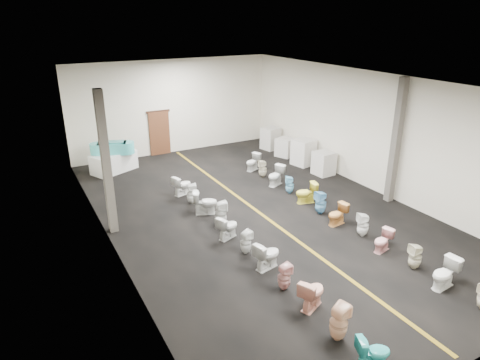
% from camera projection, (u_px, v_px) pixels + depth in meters
% --- Properties ---
extents(floor, '(16.00, 16.00, 0.00)m').
position_uv_depth(floor, '(258.00, 211.00, 14.97)').
color(floor, black).
rests_on(floor, ground).
extents(ceiling, '(16.00, 16.00, 0.00)m').
position_uv_depth(ceiling, '(260.00, 81.00, 13.33)').
color(ceiling, black).
rests_on(ceiling, ground).
extents(wall_back, '(10.00, 0.00, 10.00)m').
position_uv_depth(wall_back, '(173.00, 107.00, 20.68)').
color(wall_back, beige).
rests_on(wall_back, ground).
extents(wall_left, '(0.00, 16.00, 16.00)m').
position_uv_depth(wall_left, '(105.00, 176.00, 11.91)').
color(wall_left, beige).
rests_on(wall_left, ground).
extents(wall_right, '(0.00, 16.00, 16.00)m').
position_uv_depth(wall_right, '(370.00, 131.00, 16.39)').
color(wall_right, beige).
rests_on(wall_right, ground).
extents(aisle_stripe, '(0.12, 15.60, 0.01)m').
position_uv_depth(aisle_stripe, '(258.00, 211.00, 14.97)').
color(aisle_stripe, '#836513').
rests_on(aisle_stripe, floor).
extents(back_door, '(1.00, 0.10, 2.10)m').
position_uv_depth(back_door, '(160.00, 133.00, 20.71)').
color(back_door, '#562D19').
rests_on(back_door, floor).
extents(door_frame, '(1.15, 0.08, 0.10)m').
position_uv_depth(door_frame, '(158.00, 111.00, 20.33)').
color(door_frame, '#331C11').
rests_on(door_frame, back_door).
extents(column_left, '(0.25, 0.25, 4.50)m').
position_uv_depth(column_left, '(106.00, 164.00, 12.84)').
color(column_left, '#59544C').
rests_on(column_left, floor).
extents(column_right, '(0.25, 0.25, 4.50)m').
position_uv_depth(column_right, '(396.00, 142.00, 15.06)').
color(column_right, '#59544C').
rests_on(column_right, floor).
extents(display_table, '(2.11, 1.65, 0.84)m').
position_uv_depth(display_table, '(114.00, 162.00, 18.64)').
color(display_table, white).
rests_on(display_table, floor).
extents(bathtub, '(1.80, 1.04, 0.55)m').
position_uv_depth(bathtub, '(112.00, 148.00, 18.40)').
color(bathtub, '#45C8C7').
rests_on(bathtub, display_table).
extents(appliance_crate_a, '(0.82, 0.82, 1.00)m').
position_uv_depth(appliance_crate_a, '(324.00, 163.00, 18.27)').
color(appliance_crate_a, silver).
rests_on(appliance_crate_a, floor).
extents(appliance_crate_b, '(1.01, 1.01, 1.18)m').
position_uv_depth(appliance_crate_b, '(304.00, 152.00, 19.42)').
color(appliance_crate_b, silver).
rests_on(appliance_crate_b, floor).
extents(appliance_crate_c, '(1.02, 1.02, 0.88)m').
position_uv_depth(appliance_crate_c, '(285.00, 147.00, 20.65)').
color(appliance_crate_c, silver).
rests_on(appliance_crate_c, floor).
extents(appliance_crate_d, '(0.92, 0.92, 1.11)m').
position_uv_depth(appliance_crate_d, '(270.00, 138.00, 21.70)').
color(appliance_crate_d, beige).
rests_on(appliance_crate_d, floor).
extents(toilet_left_0, '(0.76, 0.60, 0.68)m').
position_uv_depth(toilet_left_0, '(373.00, 352.00, 8.29)').
color(toilet_left_0, '#2DB5B2').
rests_on(toilet_left_0, floor).
extents(toilet_left_1, '(0.48, 0.47, 0.86)m').
position_uv_depth(toilet_left_1, '(339.00, 323.00, 8.95)').
color(toilet_left_1, '#EDB993').
rests_on(toilet_left_1, floor).
extents(toilet_left_2, '(0.88, 0.72, 0.79)m').
position_uv_depth(toilet_left_2, '(312.00, 293.00, 9.96)').
color(toilet_left_2, '#EBA28C').
rests_on(toilet_left_2, floor).
extents(toilet_left_3, '(0.34, 0.33, 0.71)m').
position_uv_depth(toilet_left_3, '(284.00, 277.00, 10.62)').
color(toilet_left_3, '#CF938F').
rests_on(toilet_left_3, floor).
extents(toilet_left_4, '(0.86, 0.61, 0.80)m').
position_uv_depth(toilet_left_4, '(267.00, 255.00, 11.52)').
color(toilet_left_4, silver).
rests_on(toilet_left_4, floor).
extents(toilet_left_5, '(0.39, 0.38, 0.71)m').
position_uv_depth(toilet_left_5, '(246.00, 242.00, 12.24)').
color(toilet_left_5, silver).
rests_on(toilet_left_5, floor).
extents(toilet_left_6, '(0.83, 0.65, 0.75)m').
position_uv_depth(toilet_left_6, '(228.00, 227.00, 13.08)').
color(toilet_left_6, silver).
rests_on(toilet_left_6, floor).
extents(toilet_left_7, '(0.46, 0.46, 0.84)m').
position_uv_depth(toilet_left_7, '(221.00, 213.00, 13.86)').
color(toilet_left_7, silver).
rests_on(toilet_left_7, floor).
extents(toilet_left_8, '(0.93, 0.74, 0.83)m').
position_uv_depth(toilet_left_8, '(205.00, 202.00, 14.67)').
color(toilet_left_8, silver).
rests_on(toilet_left_8, floor).
extents(toilet_left_9, '(0.43, 0.43, 0.76)m').
position_uv_depth(toilet_left_9, '(191.00, 194.00, 15.48)').
color(toilet_left_9, white).
rests_on(toilet_left_9, floor).
extents(toilet_left_10, '(0.84, 0.63, 0.76)m').
position_uv_depth(toilet_left_10, '(182.00, 185.00, 16.25)').
color(toilet_left_10, white).
rests_on(toilet_left_10, floor).
extents(toilet_right_1, '(0.82, 0.52, 0.79)m').
position_uv_depth(toilet_right_1, '(445.00, 274.00, 10.68)').
color(toilet_right_1, white).
rests_on(toilet_right_1, floor).
extents(toilet_right_2, '(0.40, 0.39, 0.74)m').
position_uv_depth(toilet_right_2, '(415.00, 257.00, 11.49)').
color(toilet_right_2, beige).
rests_on(toilet_right_2, floor).
extents(toilet_right_3, '(0.71, 0.50, 0.66)m').
position_uv_depth(toilet_right_3, '(383.00, 241.00, 12.36)').
color(toilet_right_3, '#EFA7A7').
rests_on(toilet_right_3, floor).
extents(toilet_right_4, '(0.44, 0.44, 0.77)m').
position_uv_depth(toilet_right_4, '(363.00, 225.00, 13.19)').
color(toilet_right_4, white).
rests_on(toilet_right_4, floor).
extents(toilet_right_5, '(0.75, 0.48, 0.72)m').
position_uv_depth(toilet_right_5, '(337.00, 214.00, 13.92)').
color(toilet_right_5, '#D58F45').
rests_on(toilet_right_5, floor).
extents(toilet_right_6, '(0.40, 0.39, 0.83)m').
position_uv_depth(toilet_right_6, '(321.00, 203.00, 14.66)').
color(toilet_right_6, '#70B7E0').
rests_on(toilet_right_6, floor).
extents(toilet_right_7, '(0.84, 0.60, 0.78)m').
position_uv_depth(toilet_right_7, '(306.00, 193.00, 15.52)').
color(toilet_right_7, '#F6E849').
rests_on(toilet_right_7, floor).
extents(toilet_right_8, '(0.42, 0.42, 0.69)m').
position_uv_depth(toilet_right_8, '(290.00, 185.00, 16.37)').
color(toilet_right_8, '#81D0F3').
rests_on(toilet_right_8, floor).
extents(toilet_right_9, '(0.90, 0.72, 0.80)m').
position_uv_depth(toilet_right_9, '(276.00, 176.00, 17.13)').
color(toilet_right_9, white).
rests_on(toilet_right_9, floor).
extents(toilet_right_10, '(0.42, 0.41, 0.75)m').
position_uv_depth(toilet_right_10, '(263.00, 169.00, 17.99)').
color(toilet_right_10, beige).
rests_on(toilet_right_10, floor).
extents(toilet_right_11, '(0.83, 0.67, 0.75)m').
position_uv_depth(toilet_right_11, '(253.00, 162.00, 18.78)').
color(toilet_right_11, silver).
rests_on(toilet_right_11, floor).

